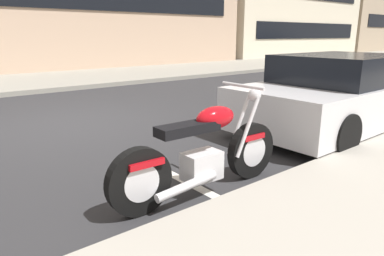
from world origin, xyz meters
TOP-DOWN VIEW (x-y plane):
  - ground_plane at (0.00, 0.00)m, footprint 260.00×260.00m
  - sidewalk_far_curb at (12.00, 6.58)m, footprint 120.00×5.00m
  - parking_stall_stripe at (0.00, -3.48)m, footprint 0.12×2.20m
  - parked_motorcycle at (-0.03, -3.81)m, footprint 2.16×0.62m
  - parked_car_behind_motorcycle at (3.65, -3.29)m, footprint 4.31×1.92m
  - townhouse_corner_block at (21.18, 14.10)m, footprint 14.07×10.51m

SIDE VIEW (x-z plane):
  - ground_plane at x=0.00m, z-range 0.00..0.00m
  - parking_stall_stripe at x=0.00m, z-range 0.00..0.01m
  - sidewalk_far_curb at x=12.00m, z-range 0.00..0.14m
  - parked_motorcycle at x=-0.03m, z-range -0.13..1.00m
  - parked_car_behind_motorcycle at x=3.65m, z-range -0.03..1.29m
  - townhouse_corner_block at x=21.18m, z-range 0.00..8.76m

